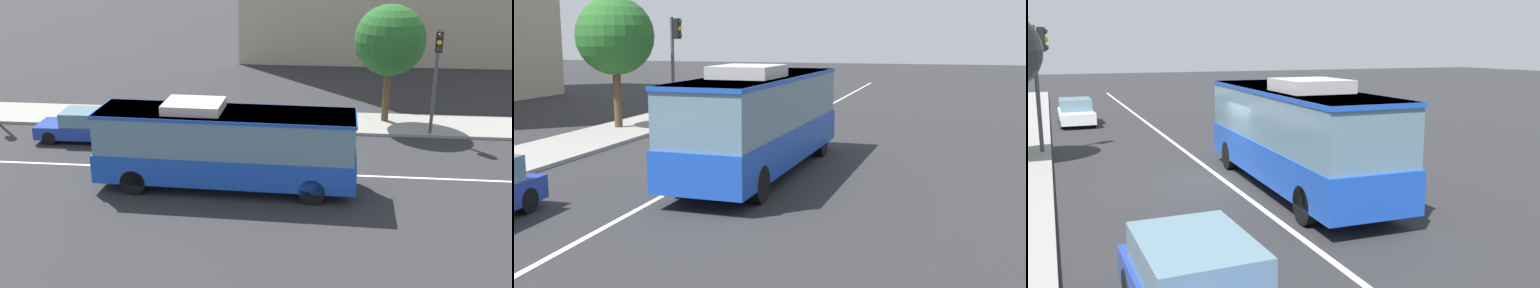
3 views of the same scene
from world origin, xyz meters
TOP-DOWN VIEW (x-y plane):
  - ground_plane at (0.00, 0.00)m, footprint 160.00×160.00m
  - lane_centre_line at (0.00, 0.00)m, footprint 76.00×0.16m
  - transit_bus at (-1.90, -1.71)m, footprint 10.07×2.80m
  - sedan_white at (16.02, 3.78)m, footprint 4.52×1.86m
  - sedan_blue at (-9.28, 3.22)m, footprint 4.55×1.92m
  - traffic_light_near_corner at (7.05, 5.38)m, footprint 0.35×0.62m

SIDE VIEW (x-z plane):
  - ground_plane at x=0.00m, z-range 0.00..0.00m
  - lane_centre_line at x=0.00m, z-range 0.00..0.01m
  - sedan_white at x=16.02m, z-range -0.01..1.46m
  - sedan_blue at x=-9.28m, z-range -0.01..1.46m
  - transit_bus at x=-1.90m, z-range 0.08..3.54m
  - traffic_light_near_corner at x=7.05m, z-range 0.96..6.16m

